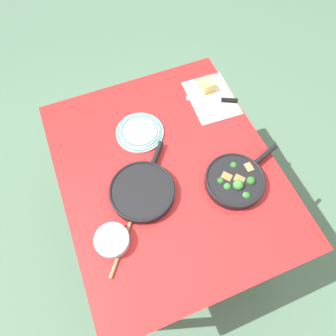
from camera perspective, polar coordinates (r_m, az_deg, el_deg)
name	(u,v)px	position (r m, az deg, el deg)	size (l,w,h in m)	color
ground_plane	(168,220)	(2.12, 0.00, -9.94)	(14.00, 14.00, 0.00)	#51755B
dining_table_red	(168,177)	(1.48, 0.00, -1.82)	(1.20, 0.99, 0.77)	red
skillet_broccoli	(236,180)	(1.38, 12.74, -2.33)	(0.27, 0.40, 0.08)	black
skillet_eggs	(142,191)	(1.34, -4.90, -4.40)	(0.36, 0.33, 0.05)	black
wooden_spoon	(130,224)	(1.31, -7.30, -10.58)	(0.31, 0.25, 0.02)	#A87A4C
parchment_sheet	(211,98)	(1.66, 8.26, 13.11)	(0.32, 0.25, 0.00)	beige
grater_knife	(219,100)	(1.65, 9.75, 12.68)	(0.15, 0.25, 0.02)	silver
cheese_block	(206,85)	(1.68, 7.33, 15.40)	(0.08, 0.07, 0.06)	#EACC66
dinner_plate_stack	(140,132)	(1.50, -5.41, 6.90)	(0.24, 0.24, 0.03)	silver
prep_bowl_steel	(112,241)	(1.28, -10.59, -13.43)	(0.14, 0.14, 0.05)	#B7B7BC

